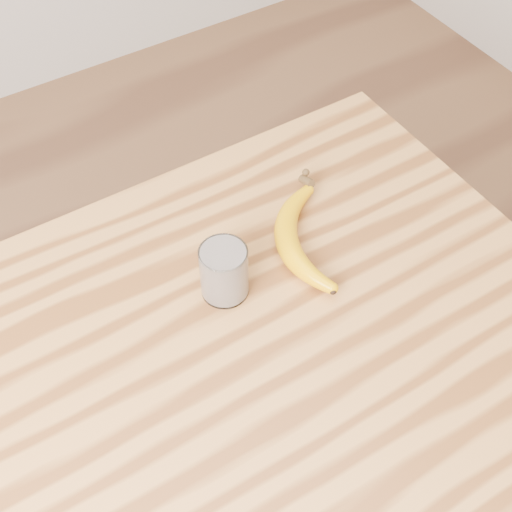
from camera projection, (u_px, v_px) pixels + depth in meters
room at (153, 142)px, 0.62m from camera, size 4.04×4.04×2.70m
table at (196, 434)px, 1.07m from camera, size 1.20×0.80×0.90m
smoothie_glass at (224, 271)px, 1.05m from camera, size 0.07×0.07×0.09m
banana at (286, 240)px, 1.12m from camera, size 0.23×0.33×0.04m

